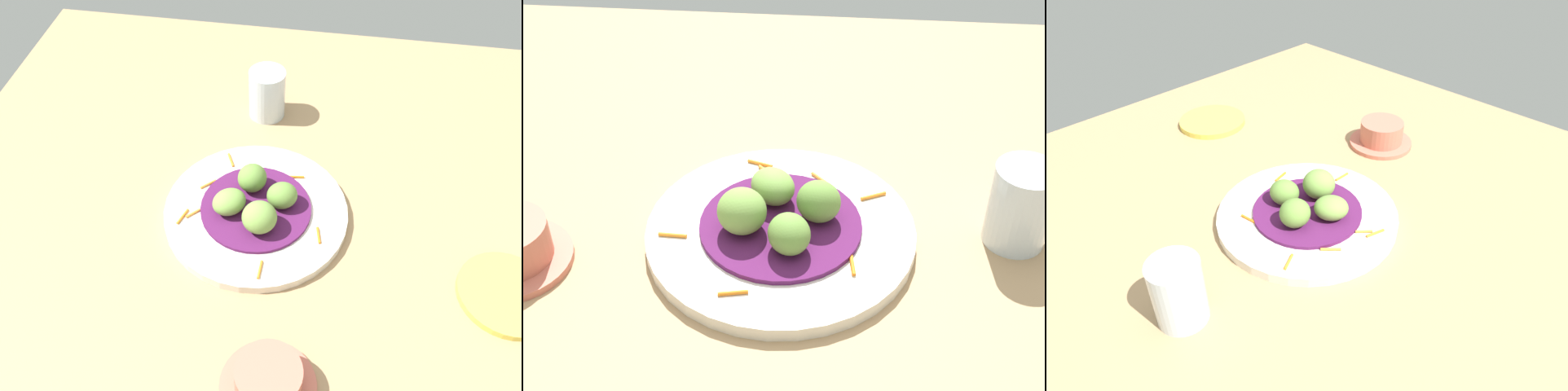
% 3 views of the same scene
% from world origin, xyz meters
% --- Properties ---
extents(table_surface, '(1.10, 1.10, 0.02)m').
position_xyz_m(table_surface, '(0.00, 0.00, 0.01)').
color(table_surface, tan).
rests_on(table_surface, ground).
extents(main_plate, '(0.28, 0.28, 0.02)m').
position_xyz_m(main_plate, '(-0.02, 0.02, 0.03)').
color(main_plate, silver).
rests_on(main_plate, table_surface).
extents(cabbage_bed, '(0.17, 0.17, 0.01)m').
position_xyz_m(cabbage_bed, '(-0.02, 0.02, 0.04)').
color(cabbage_bed, '#51194C').
rests_on(cabbage_bed, main_plate).
extents(carrot_garnish, '(0.22, 0.23, 0.00)m').
position_xyz_m(carrot_garnish, '(-0.04, 0.03, 0.04)').
color(carrot_garnish, orange).
rests_on(carrot_garnish, main_plate).
extents(guac_scoop_left, '(0.07, 0.06, 0.05)m').
position_xyz_m(guac_scoop_left, '(-0.01, -0.01, 0.06)').
color(guac_scoop_left, '#759E47').
rests_on(guac_scoop_left, cabbage_bed).
extents(guac_scoop_center, '(0.06, 0.06, 0.04)m').
position_xyz_m(guac_scoop_center, '(0.02, 0.04, 0.06)').
color(guac_scoop_center, olive).
rests_on(guac_scoop_center, cabbage_bed).
extents(guac_scoop_right, '(0.06, 0.06, 0.04)m').
position_xyz_m(guac_scoop_right, '(-0.03, 0.06, 0.06)').
color(guac_scoop_right, olive).
rests_on(guac_scoop_right, cabbage_bed).
extents(guac_scoop_back, '(0.07, 0.07, 0.04)m').
position_xyz_m(guac_scoop_back, '(-0.06, 0.01, 0.06)').
color(guac_scoop_back, '#759E47').
rests_on(guac_scoop_back, cabbage_bed).
extents(water_glass, '(0.06, 0.06, 0.09)m').
position_xyz_m(water_glass, '(-0.04, 0.27, 0.07)').
color(water_glass, silver).
rests_on(water_glass, table_surface).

